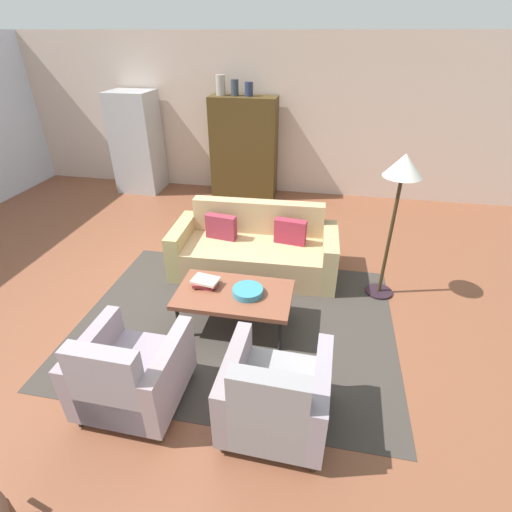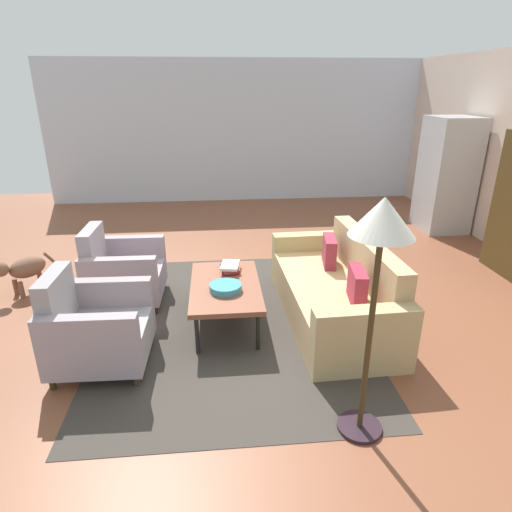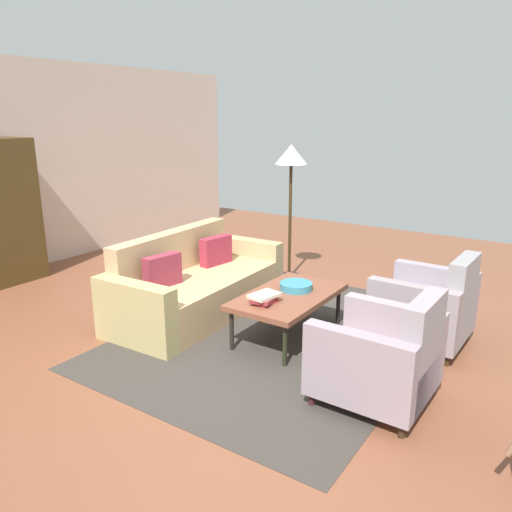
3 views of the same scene
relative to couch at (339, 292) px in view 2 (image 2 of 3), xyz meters
name	(u,v)px [view 2 (image 2 of 3)]	position (x,y,z in m)	size (l,w,h in m)	color
ground_plane	(259,300)	(-0.46, -0.79, -0.29)	(11.32, 11.32, 0.00)	brown
wall_left	(236,132)	(-5.17, -0.79, 1.11)	(0.12, 7.60, 2.80)	silver
area_rug	(231,321)	(0.00, -1.14, -0.28)	(3.40, 2.60, 0.01)	#3B3530
couch	(339,292)	(0.00, 0.00, 0.00)	(2.13, 0.97, 0.86)	tan
coffee_table	(225,288)	(0.00, -1.19, 0.11)	(1.20, 0.70, 0.44)	black
armchair_left	(120,273)	(-0.60, -2.35, 0.06)	(0.81, 0.81, 0.88)	#3A1A1B
armchair_right	(93,329)	(0.60, -2.35, 0.06)	(0.82, 0.82, 0.88)	#3B2A19
fruit_bowl	(226,288)	(0.15, -1.19, 0.18)	(0.32, 0.32, 0.07)	teal
book_stack	(230,267)	(-0.32, -1.12, 0.20)	(0.30, 0.23, 0.09)	maroon
refrigerator	(447,175)	(-2.80, 2.56, 0.64)	(0.80, 0.73, 1.85)	#B7BABF
floor_lamp	(380,242)	(1.60, -0.27, 1.16)	(0.40, 0.40, 1.72)	black
dog	(24,269)	(-0.90, -3.52, 0.03)	(0.55, 0.53, 0.48)	brown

